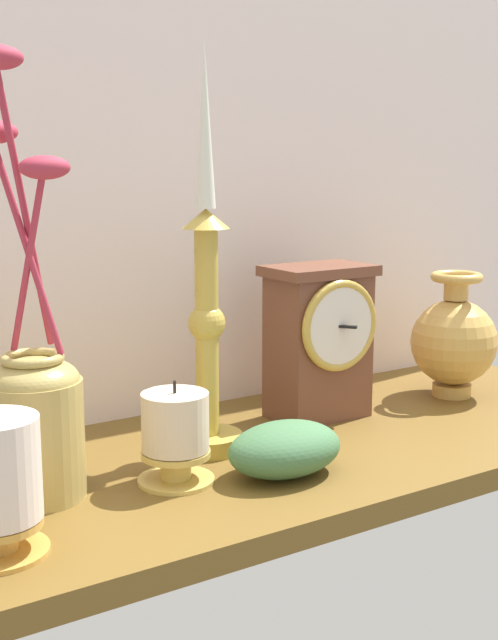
# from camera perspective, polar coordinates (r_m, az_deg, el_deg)

# --- Properties ---
(ground_plane) EXTENTS (1.00, 0.36, 0.02)m
(ground_plane) POSITION_cam_1_polar(r_m,az_deg,el_deg) (0.92, 0.48, -9.28)
(ground_plane) COLOR brown
(back_wall) EXTENTS (1.20, 0.02, 0.65)m
(back_wall) POSITION_cam_1_polar(r_m,az_deg,el_deg) (1.02, -5.38, 11.92)
(back_wall) COLOR white
(back_wall) RESTS_ON ground_plane
(mantel_clock) EXTENTS (0.12, 0.10, 0.18)m
(mantel_clock) POSITION_cam_1_polar(r_m,az_deg,el_deg) (1.00, 4.75, -1.30)
(mantel_clock) COLOR brown
(mantel_clock) RESTS_ON ground_plane
(candlestick_tall_left) EXTENTS (0.07, 0.07, 0.42)m
(candlestick_tall_left) POSITION_cam_1_polar(r_m,az_deg,el_deg) (0.88, -2.84, 0.55)
(candlestick_tall_left) COLOR gold
(candlestick_tall_left) RESTS_ON ground_plane
(brass_vase_bulbous) EXTENTS (0.11, 0.11, 0.16)m
(brass_vase_bulbous) POSITION_cam_1_polar(r_m,az_deg,el_deg) (1.13, 13.50, -1.31)
(brass_vase_bulbous) COLOR tan
(brass_vase_bulbous) RESTS_ON ground_plane
(brass_vase_jar) EXTENTS (0.09, 0.09, 0.39)m
(brass_vase_jar) POSITION_cam_1_polar(r_m,az_deg,el_deg) (0.78, -14.05, -5.46)
(brass_vase_jar) COLOR tan
(brass_vase_jar) RESTS_ON ground_plane
(pillar_candle_near_clock) EXTENTS (0.07, 0.07, 0.10)m
(pillar_candle_near_clock) POSITION_cam_1_polar(r_m,az_deg,el_deg) (0.81, -4.93, -7.67)
(pillar_candle_near_clock) COLOR #D2B255
(pillar_candle_near_clock) RESTS_ON ground_plane
(ivy_sprig) EXTENTS (0.12, 0.08, 0.05)m
(ivy_sprig) POSITION_cam_1_polar(r_m,az_deg,el_deg) (0.84, 2.41, -8.58)
(ivy_sprig) COLOR #427046
(ivy_sprig) RESTS_ON ground_plane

